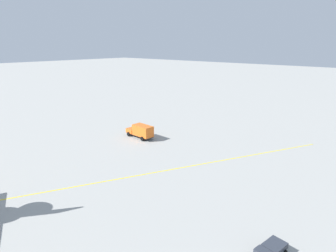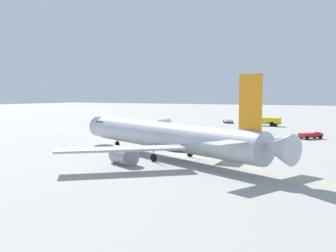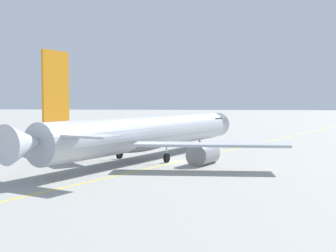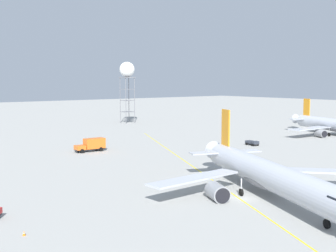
{
  "view_description": "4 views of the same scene",
  "coord_description": "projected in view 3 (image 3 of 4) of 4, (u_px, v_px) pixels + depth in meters",
  "views": [
    {
      "loc": [
        49.16,
        8.15,
        20.79
      ],
      "look_at": [
        19.35,
        41.66,
        7.86
      ],
      "focal_mm": 30.68,
      "sensor_mm": 36.0,
      "label": 1
    },
    {
      "loc": [
        51.68,
        24.95,
        9.37
      ],
      "look_at": [
        0.9,
        -2.85,
        4.57
      ],
      "focal_mm": 40.18,
      "sensor_mm": 36.0,
      "label": 2
    },
    {
      "loc": [
        -5.81,
        50.59,
        7.18
      ],
      "look_at": [
        0.85,
        -2.0,
        4.12
      ],
      "focal_mm": 46.35,
      "sensor_mm": 36.0,
      "label": 3
    },
    {
      "loc": [
        -46.85,
        -41.77,
        16.91
      ],
      "look_at": [
        19.35,
        41.66,
        5.77
      ],
      "focal_mm": 46.87,
      "sensor_mm": 36.0,
      "label": 4
    }
  ],
  "objects": [
    {
      "name": "ground_plane",
      "position": [
        173.0,
        162.0,
        51.25
      ],
      "size": [
        600.0,
        600.0,
        0.0
      ],
      "primitive_type": "plane",
      "color": "#9E9E99"
    },
    {
      "name": "taxiway_centreline",
      "position": [
        187.0,
        160.0,
        52.94
      ],
      "size": [
        71.0,
        148.12,
        0.01
      ],
      "rotation": [
        0.0,
        0.0,
        4.27
      ],
      "color": "yellow",
      "rests_on": "ground_plane"
    },
    {
      "name": "airliner_main",
      "position": [
        148.0,
        134.0,
        53.18
      ],
      "size": [
        32.94,
        40.65,
        11.91
      ],
      "rotation": [
        0.0,
        0.0,
        4.31
      ],
      "color": "#B2B7C1",
      "rests_on": "ground_plane"
    }
  ]
}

